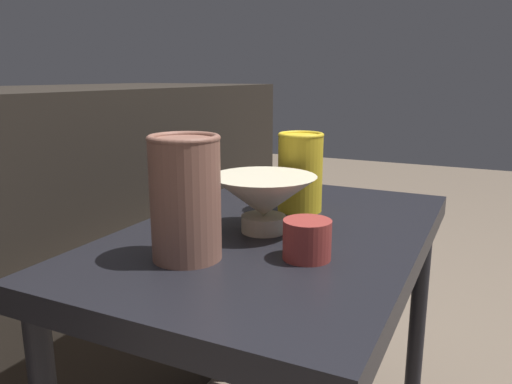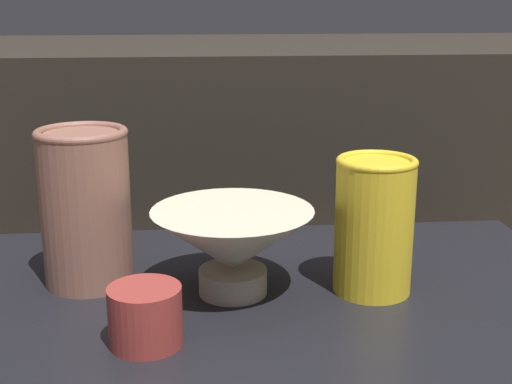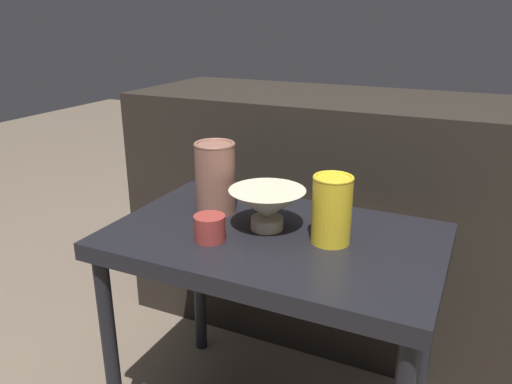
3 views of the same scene
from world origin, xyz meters
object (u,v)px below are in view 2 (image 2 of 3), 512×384
Objects in this scene: bowl at (233,243)px; cup at (145,316)px; vase_colorful_right at (374,224)px; vase_textured_left at (86,205)px.

bowl reaches higher than cup.
bowl is at bearing 51.22° from cup.
cup is (-0.24, -0.10, -0.05)m from vase_colorful_right.
vase_colorful_right is at bearing 23.31° from cup.
vase_textured_left reaches higher than bowl.
cup is at bearing -64.98° from vase_textured_left.
bowl is at bearing -15.95° from vase_textured_left.
cup is at bearing -128.78° from bowl.
vase_textured_left is at bearing 164.05° from bowl.
cup is (0.07, -0.16, -0.06)m from vase_textured_left.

